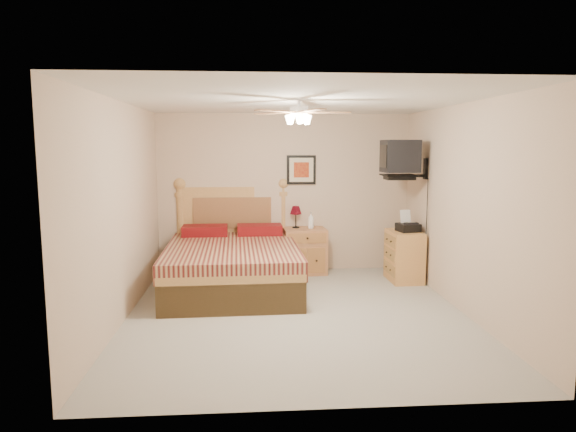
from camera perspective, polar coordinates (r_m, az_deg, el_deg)
The scene contains 17 objects.
floor at distance 6.25m, azimuth 0.98°, elevation -10.83°, with size 4.50×4.50×0.00m, color #A29F92.
ceiling at distance 5.94m, azimuth 1.04°, elevation 12.67°, with size 4.00×4.50×0.04m, color white.
wall_back at distance 8.20m, azimuth -0.42°, elevation 2.57°, with size 4.00×0.04×2.50m, color #CDB297.
wall_front at distance 3.76m, azimuth 4.12°, elevation -3.62°, with size 4.00×0.04×2.50m, color #CDB297.
wall_left at distance 6.12m, azimuth -17.99°, elevation 0.42°, with size 0.04×4.50×2.50m, color #CDB297.
wall_right at distance 6.46m, azimuth 18.96°, elevation 0.75°, with size 0.04×4.50×2.50m, color #CDB297.
bed at distance 7.13m, azimuth -6.24°, elevation -2.31°, with size 1.77×2.32×1.50m, color tan, non-canonical shape.
nightstand at distance 8.11m, azimuth 1.85°, elevation -3.88°, with size 0.66×0.49×0.71m, color #BC7340.
table_lamp at distance 8.10m, azimuth 0.88°, elevation -0.10°, with size 0.19×0.19×0.35m, color #4E0612, non-canonical shape.
lotion_bottle at distance 8.04m, azimuth 2.57°, elevation -0.49°, with size 0.10×0.10×0.26m, color white.
framed_picture at distance 8.17m, azimuth 1.49°, elevation 5.15°, with size 0.46×0.04×0.46m, color black.
dresser at distance 7.82m, azimuth 12.79°, elevation -4.36°, with size 0.44×0.63×0.75m, color #C47C4C.
fax_machine at distance 7.71m, azimuth 13.22°, elevation -0.55°, with size 0.29×0.31×0.31m, color black, non-canonical shape.
magazine_lower at distance 7.96m, azimuth 12.04°, elevation -1.29°, with size 0.21×0.28×0.03m, color #B7A891.
magazine_upper at distance 7.95m, azimuth 11.98°, elevation -1.13°, with size 0.19×0.27×0.02m, color gray.
wall_tv at distance 7.59m, azimuth 13.43°, elevation 6.18°, with size 0.56×0.46×0.58m, color black, non-canonical shape.
ceiling_fan at distance 5.73m, azimuth 1.22°, elevation 11.45°, with size 1.14×1.14×0.28m, color white, non-canonical shape.
Camera 1 is at (-0.54, -5.90, 1.99)m, focal length 32.00 mm.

